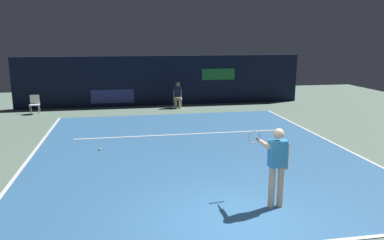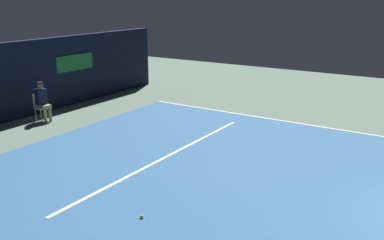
{
  "view_description": "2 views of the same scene",
  "coord_description": "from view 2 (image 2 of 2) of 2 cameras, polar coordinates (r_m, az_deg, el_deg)",
  "views": [
    {
      "loc": [
        -2.08,
        -6.52,
        3.55
      ],
      "look_at": [
        0.17,
        5.77,
        0.82
      ],
      "focal_mm": 35.54,
      "sensor_mm": 36.0,
      "label": 1
    },
    {
      "loc": [
        -8.83,
        0.53,
        4.16
      ],
      "look_at": [
        0.55,
        6.51,
        0.97
      ],
      "focal_mm": 41.73,
      "sensor_mm": 36.0,
      "label": 2
    }
  ],
  "objects": [
    {
      "name": "line_sideline_left",
      "position": [
        15.01,
        14.21,
        -0.54
      ],
      "size": [
        0.1,
        11.83,
        0.01
      ],
      "primitive_type": "cube",
      "color": "white",
      "rests_on": "court_surface"
    },
    {
      "name": "tennis_ball",
      "position": [
        8.76,
        -6.45,
        -12.14
      ],
      "size": [
        0.07,
        0.07,
        0.07
      ],
      "primitive_type": "sphere",
      "color": "#CCE033",
      "rests_on": "court_surface"
    },
    {
      "name": "line_service",
      "position": [
        11.7,
        -3.44,
        -4.79
      ],
      "size": [
        7.74,
        0.1,
        0.01
      ],
      "primitive_type": "cube",
      "color": "white",
      "rests_on": "court_surface"
    },
    {
      "name": "court_surface",
      "position": [
        10.7,
        5.65,
        -6.94
      ],
      "size": [
        9.93,
        11.83,
        0.01
      ],
      "primitive_type": "cube",
      "color": "#336699",
      "rests_on": "ground"
    },
    {
      "name": "back_wall",
      "position": [
        15.96,
        -22.94,
        4.39
      ],
      "size": [
        15.0,
        0.33,
        2.6
      ],
      "color": "black",
      "rests_on": "ground"
    },
    {
      "name": "line_judge_on_chair",
      "position": [
        15.65,
        -18.58,
        2.32
      ],
      "size": [
        0.49,
        0.56,
        1.32
      ],
      "color": "white",
      "rests_on": "ground"
    },
    {
      "name": "ground_plane",
      "position": [
        10.71,
        5.65,
        -6.97
      ],
      "size": [
        29.91,
        29.91,
        0.0
      ],
      "primitive_type": "plane",
      "color": "slate"
    }
  ]
}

